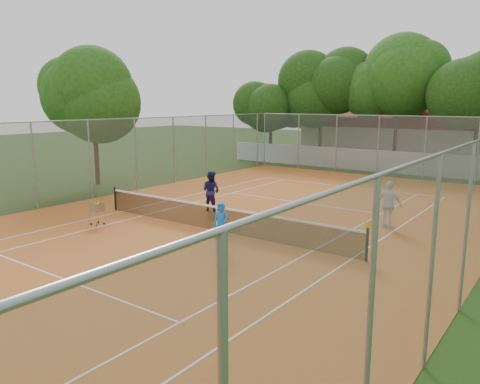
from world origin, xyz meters
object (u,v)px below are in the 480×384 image
Objects in this scene: player_far_right at (389,205)px; ball_hopper at (97,213)px; tennis_net at (217,218)px; player_near at (221,226)px; clubhouse at (404,133)px; player_far_left at (211,191)px.

ball_hopper is (-9.50, -6.52, -0.43)m from player_far_right.
player_near is (1.54, -1.67, 0.31)m from tennis_net.
player_far_right is 11.53m from ball_hopper.
clubhouse is 16.72× the size of ball_hopper.
player_near is 0.87× the size of player_far_right.
player_far_right is (5.10, 4.36, 0.43)m from tennis_net.
clubhouse is 30.90m from player_near.
tennis_net is 6.61× the size of player_far_left.
tennis_net is 2.29m from player_near.
player_near is (3.54, -30.67, -1.38)m from clubhouse.
ball_hopper is (-2.01, -4.70, -0.41)m from player_far_left.
player_near is 7.00m from player_far_right.
tennis_net is 0.72× the size of clubhouse.
tennis_net is at bearing 130.73° from player_far_left.
player_far_left is (-0.39, -26.46, -1.28)m from clubhouse.
player_near is at bearing -47.21° from tennis_net.
clubhouse is 9.12× the size of player_far_left.
clubhouse reaches higher than ball_hopper.
tennis_net is 7.46× the size of player_near.
player_far_left is 1.83× the size of ball_hopper.
player_far_left is at bearing 133.21° from tennis_net.
player_far_right is (7.10, -24.64, -1.26)m from clubhouse.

